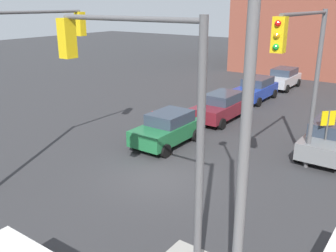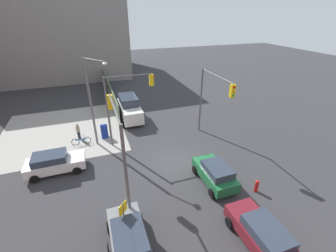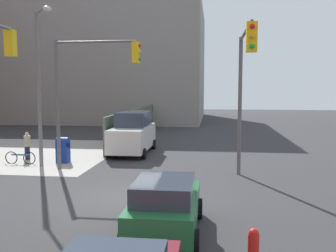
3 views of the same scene
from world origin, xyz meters
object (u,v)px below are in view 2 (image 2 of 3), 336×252
object	(u,v)px
sedan_green	(215,173)
sedan_gray	(129,240)
mailbox_blue	(104,130)
traffic_signal_ne_corner	(125,97)
bicycle_leaning_on_fence	(81,141)
traffic_signal_se_corner	(212,94)
traffic_signal_nw_corner	(119,139)
pedestrian_crossing	(78,131)
coupe_maroon	(262,234)
hatchback_white	(54,162)
fire_hydrant	(257,186)
van_white_delivery	(129,108)
street_lamp_corner	(93,98)

from	to	relation	value
sedan_green	sedan_gray	world-z (taller)	same
sedan_gray	mailbox_blue	bearing A→B (deg)	0.42
traffic_signal_ne_corner	bicycle_leaning_on_fence	size ratio (longest dim) A/B	3.71
traffic_signal_se_corner	mailbox_blue	xyz separation A→B (m)	(3.70, 9.50, -3.85)
traffic_signal_nw_corner	sedan_gray	distance (m)	5.39
sedan_gray	pedestrian_crossing	bearing A→B (deg)	10.70
traffic_signal_nw_corner	traffic_signal_ne_corner	xyz separation A→B (m)	(7.05, -1.62, -0.05)
traffic_signal_se_corner	coupe_maroon	size ratio (longest dim) A/B	1.52
coupe_maroon	sedan_gray	distance (m)	6.93
sedan_green	pedestrian_crossing	bearing A→B (deg)	42.95
hatchback_white	pedestrian_crossing	distance (m)	5.07
traffic_signal_ne_corner	fire_hydrant	size ratio (longest dim) A/B	6.91
hatchback_white	van_white_delivery	world-z (taller)	van_white_delivery
street_lamp_corner	mailbox_blue	distance (m)	4.18
fire_hydrant	bicycle_leaning_on_fence	world-z (taller)	bicycle_leaning_on_fence
traffic_signal_nw_corner	pedestrian_crossing	xyz separation A→B (m)	(9.35, 2.90, -3.78)
mailbox_blue	sedan_green	size ratio (longest dim) A/B	0.37
sedan_gray	street_lamp_corner	bearing A→B (deg)	3.39
traffic_signal_nw_corner	hatchback_white	world-z (taller)	traffic_signal_nw_corner
sedan_gray	van_white_delivery	world-z (taller)	van_white_delivery
street_lamp_corner	van_white_delivery	size ratio (longest dim) A/B	1.48
street_lamp_corner	coupe_maroon	size ratio (longest dim) A/B	1.87
fire_hydrant	traffic_signal_ne_corner	bearing A→B (deg)	36.68
fire_hydrant	pedestrian_crossing	distance (m)	16.55
hatchback_white	van_white_delivery	xyz separation A→B (m)	(7.71, -7.31, 0.44)
traffic_signal_nw_corner	pedestrian_crossing	world-z (taller)	traffic_signal_nw_corner
fire_hydrant	bicycle_leaning_on_fence	xyz separation A→B (m)	(10.60, 11.40, -0.14)
coupe_maroon	pedestrian_crossing	world-z (taller)	coupe_maroon
traffic_signal_se_corner	traffic_signal_ne_corner	xyz separation A→B (m)	(2.00, 7.38, -0.06)
coupe_maroon	fire_hydrant	bearing A→B (deg)	-35.96
traffic_signal_se_corner	sedan_green	world-z (taller)	traffic_signal_se_corner
sedan_gray	traffic_signal_nw_corner	bearing A→B (deg)	-6.05
sedan_green	traffic_signal_nw_corner	bearing A→B (deg)	84.10
coupe_maroon	bicycle_leaning_on_fence	size ratio (longest dim) A/B	2.44
street_lamp_corner	fire_hydrant	bearing A→B (deg)	-135.38
sedan_green	van_white_delivery	xyz separation A→B (m)	(12.95, 3.73, 0.44)
van_white_delivery	hatchback_white	bearing A→B (deg)	136.53
traffic_signal_se_corner	sedan_gray	xyz separation A→B (m)	(-8.90, 9.41, -3.77)
traffic_signal_se_corner	mailbox_blue	size ratio (longest dim) A/B	4.55
traffic_signal_se_corner	pedestrian_crossing	bearing A→B (deg)	70.15
traffic_signal_nw_corner	mailbox_blue	size ratio (longest dim) A/B	4.55
traffic_signal_se_corner	sedan_green	distance (m)	7.32
sedan_green	pedestrian_crossing	size ratio (longest dim) A/B	2.39
street_lamp_corner	hatchback_white	size ratio (longest dim) A/B	1.87
sedan_gray	bicycle_leaning_on_fence	world-z (taller)	sedan_gray
traffic_signal_nw_corner	bicycle_leaning_on_fence	size ratio (longest dim) A/B	3.71
sedan_gray	traffic_signal_ne_corner	bearing A→B (deg)	-10.56
coupe_maroon	street_lamp_corner	bearing A→B (deg)	28.71
street_lamp_corner	sedan_gray	size ratio (longest dim) A/B	1.91
pedestrian_crossing	traffic_signal_ne_corner	bearing A→B (deg)	-150.16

